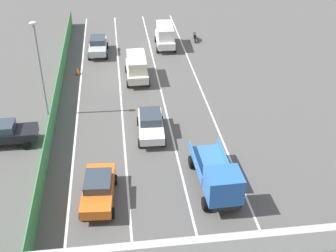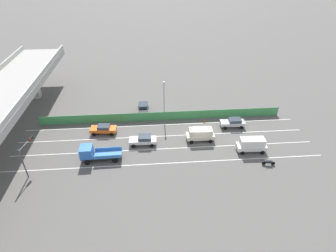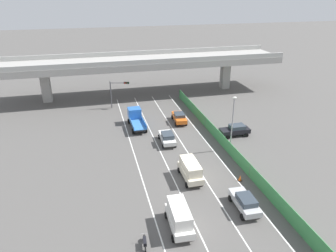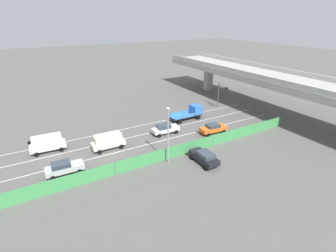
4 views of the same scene
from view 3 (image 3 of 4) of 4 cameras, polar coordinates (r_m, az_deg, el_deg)
ground_plane at (r=37.24m, az=3.84°, el=-9.52°), size 300.00×300.00×0.00m
lane_line_left_edge at (r=41.43m, az=-5.77°, el=-5.87°), size 0.14×48.44×0.01m
lane_line_mid_left at (r=41.96m, az=-1.02°, el=-5.32°), size 0.14×48.44×0.01m
lane_line_mid_right at (r=42.79m, az=3.57°, el=-4.76°), size 0.14×48.44×0.01m
lane_line_right_edge at (r=43.87m, az=7.95°, el=-4.19°), size 0.14×48.44×0.01m
elevated_overpass at (r=64.30m, az=-4.91°, el=11.09°), size 56.85×9.29×8.01m
green_fence at (r=44.09m, az=10.01°, el=-2.95°), size 0.10×44.54×1.71m
car_van_cream at (r=36.75m, az=4.03°, el=-7.71°), size 2.04×4.64×2.23m
car_taxi_orange at (r=51.75m, az=2.03°, el=1.60°), size 2.23×4.55×1.58m
car_sedan_silver at (r=33.17m, az=13.57°, el=-13.01°), size 2.04×4.39×1.63m
car_van_white at (r=29.98m, az=2.03°, el=-15.80°), size 2.18×4.69×2.36m
car_hatchback_white at (r=44.81m, az=-0.13°, el=-2.04°), size 2.11×4.48×1.63m
flatbed_truck_blue at (r=50.79m, az=-5.79°, el=1.52°), size 2.37×6.11×2.48m
motorcycle at (r=28.88m, az=-4.16°, el=-20.00°), size 0.60×1.95×0.93m
parked_sedan_dark at (r=48.08m, az=11.91°, el=-0.67°), size 4.38×2.03×1.67m
traffic_light at (r=57.87m, az=-8.99°, el=6.55°), size 3.41×1.01×4.96m
street_lamp at (r=42.41m, az=11.46°, el=1.31°), size 0.60×0.36×7.54m
traffic_cone at (r=37.74m, az=12.72°, el=-9.06°), size 0.47×0.47×0.68m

